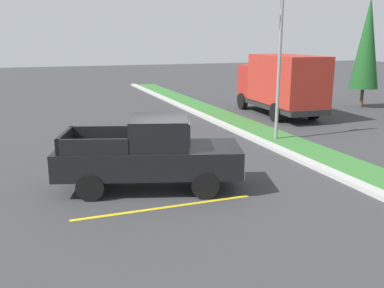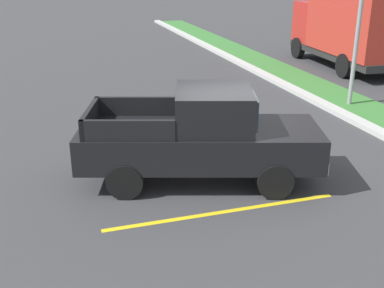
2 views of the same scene
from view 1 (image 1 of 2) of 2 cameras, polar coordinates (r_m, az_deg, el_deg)
ground_plane at (r=12.89m, az=-2.49°, el=-5.29°), size 120.00×120.00×0.00m
parking_line_near at (r=13.94m, az=-7.32°, el=-3.89°), size 0.12×4.80×0.01m
parking_line_far at (r=11.11m, az=-3.63°, el=-8.51°), size 0.12×4.80×0.01m
curb_strip at (r=15.08m, az=15.93°, el=-2.66°), size 56.00×0.40×0.15m
grass_median at (r=15.75m, az=19.16°, el=-2.37°), size 56.00×1.80×0.06m
pickup_truck_main at (r=12.19m, az=-5.57°, el=-1.35°), size 3.36×5.54×2.10m
cargo_truck_distant at (r=24.51m, az=11.88°, el=8.03°), size 6.92×2.82×3.40m
street_light at (r=18.14m, az=11.27°, el=11.78°), size 0.24×1.49×6.21m
cypress_tree_leftmost at (r=29.01m, az=22.50°, el=12.41°), size 1.76×1.76×6.78m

